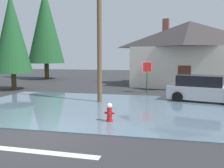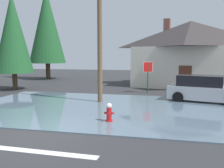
{
  "view_description": "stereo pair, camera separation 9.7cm",
  "coord_description": "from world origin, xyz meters",
  "px_view_note": "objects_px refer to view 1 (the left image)",
  "views": [
    {
      "loc": [
        4.32,
        -8.01,
        2.78
      ],
      "look_at": [
        1.76,
        3.89,
        1.39
      ],
      "focal_mm": 39.66,
      "sensor_mm": 36.0,
      "label": 1
    },
    {
      "loc": [
        4.42,
        -7.99,
        2.78
      ],
      "look_at": [
        1.76,
        3.89,
        1.39
      ],
      "focal_mm": 39.66,
      "sensor_mm": 36.0,
      "label": 2
    }
  ],
  "objects_px": {
    "fire_hydrant": "(109,113)",
    "utility_pole": "(99,29)",
    "pine_tree_short_left": "(12,33)",
    "parked_car": "(204,89)",
    "house": "(189,53)",
    "pine_tree_mid_left": "(45,26)",
    "stop_sign_far": "(147,71)"
  },
  "relations": [
    {
      "from": "house",
      "to": "parked_car",
      "type": "height_order",
      "value": "house"
    },
    {
      "from": "fire_hydrant",
      "to": "utility_pole",
      "type": "xyz_separation_m",
      "value": [
        -1.55,
        4.23,
        3.94
      ]
    },
    {
      "from": "stop_sign_far",
      "to": "house",
      "type": "bearing_deg",
      "value": 56.05
    },
    {
      "from": "house",
      "to": "pine_tree_short_left",
      "type": "height_order",
      "value": "pine_tree_short_left"
    },
    {
      "from": "pine_tree_mid_left",
      "to": "pine_tree_short_left",
      "type": "xyz_separation_m",
      "value": [
        1.74,
        -9.25,
        -1.72
      ]
    },
    {
      "from": "fire_hydrant",
      "to": "pine_tree_short_left",
      "type": "height_order",
      "value": "pine_tree_short_left"
    },
    {
      "from": "stop_sign_far",
      "to": "pine_tree_short_left",
      "type": "bearing_deg",
      "value": -177.16
    },
    {
      "from": "house",
      "to": "pine_tree_mid_left",
      "type": "bearing_deg",
      "value": 166.85
    },
    {
      "from": "utility_pole",
      "to": "pine_tree_short_left",
      "type": "xyz_separation_m",
      "value": [
        -8.34,
        3.92,
        0.24
      ]
    },
    {
      "from": "utility_pole",
      "to": "stop_sign_far",
      "type": "relative_size",
      "value": 3.57
    },
    {
      "from": "house",
      "to": "pine_tree_mid_left",
      "type": "height_order",
      "value": "pine_tree_mid_left"
    },
    {
      "from": "stop_sign_far",
      "to": "pine_tree_short_left",
      "type": "relative_size",
      "value": 0.3
    },
    {
      "from": "utility_pole",
      "to": "pine_tree_short_left",
      "type": "bearing_deg",
      "value": 154.84
    },
    {
      "from": "parked_car",
      "to": "pine_tree_short_left",
      "type": "distance_m",
      "value": 15.13
    },
    {
      "from": "fire_hydrant",
      "to": "utility_pole",
      "type": "bearing_deg",
      "value": 110.16
    },
    {
      "from": "utility_pole",
      "to": "pine_tree_short_left",
      "type": "height_order",
      "value": "utility_pole"
    },
    {
      "from": "stop_sign_far",
      "to": "parked_car",
      "type": "relative_size",
      "value": 0.5
    },
    {
      "from": "parked_car",
      "to": "house",
      "type": "bearing_deg",
      "value": 91.89
    },
    {
      "from": "utility_pole",
      "to": "parked_car",
      "type": "xyz_separation_m",
      "value": [
        6.11,
        1.51,
        -3.57
      ]
    },
    {
      "from": "parked_car",
      "to": "pine_tree_mid_left",
      "type": "distance_m",
      "value": 20.7
    },
    {
      "from": "fire_hydrant",
      "to": "stop_sign_far",
      "type": "distance_m",
      "value": 8.82
    },
    {
      "from": "fire_hydrant",
      "to": "utility_pole",
      "type": "distance_m",
      "value": 5.98
    },
    {
      "from": "fire_hydrant",
      "to": "pine_tree_mid_left",
      "type": "xyz_separation_m",
      "value": [
        -11.64,
        17.4,
        5.89
      ]
    },
    {
      "from": "pine_tree_mid_left",
      "to": "utility_pole",
      "type": "bearing_deg",
      "value": -52.56
    },
    {
      "from": "house",
      "to": "pine_tree_mid_left",
      "type": "xyz_separation_m",
      "value": [
        -15.93,
        3.72,
        3.24
      ]
    },
    {
      "from": "house",
      "to": "pine_tree_short_left",
      "type": "relative_size",
      "value": 1.42
    },
    {
      "from": "utility_pole",
      "to": "pine_tree_mid_left",
      "type": "distance_m",
      "value": 16.7
    },
    {
      "from": "house",
      "to": "parked_car",
      "type": "distance_m",
      "value": 8.26
    },
    {
      "from": "fire_hydrant",
      "to": "parked_car",
      "type": "distance_m",
      "value": 7.34
    },
    {
      "from": "pine_tree_mid_left",
      "to": "pine_tree_short_left",
      "type": "relative_size",
      "value": 1.38
    },
    {
      "from": "fire_hydrant",
      "to": "parked_car",
      "type": "height_order",
      "value": "parked_car"
    },
    {
      "from": "parked_car",
      "to": "pine_tree_mid_left",
      "type": "xyz_separation_m",
      "value": [
        -16.19,
        11.66,
        5.53
      ]
    }
  ]
}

